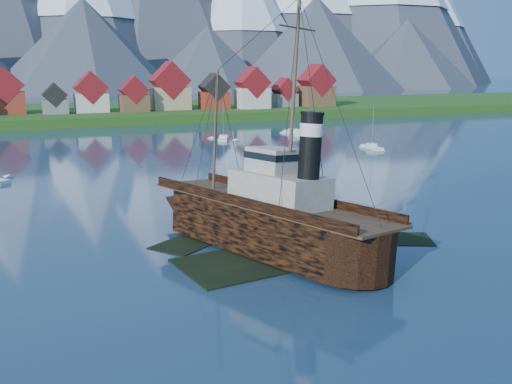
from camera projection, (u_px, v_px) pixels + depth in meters
name	position (u px, v px, depth m)	size (l,w,h in m)	color
ground	(288.00, 249.00, 59.56)	(1400.00, 1400.00, 0.00)	navy
shoal	(294.00, 245.00, 62.23)	(31.71, 21.24, 1.14)	black
shore_bank	(93.00, 117.00, 213.08)	(600.00, 80.00, 3.20)	#164714
seawall	(107.00, 127.00, 178.76)	(600.00, 2.50, 2.00)	#3F3D38
tugboat_wreck	(259.00, 215.00, 60.43)	(7.75, 33.41, 26.47)	black
sailboat_d	(372.00, 148.00, 131.04)	(2.71, 7.94, 10.63)	white
sailboat_e	(294.00, 134.00, 158.14)	(4.54, 11.19, 12.63)	white
sailboat_f	(224.00, 139.00, 147.29)	(5.61, 9.17, 10.02)	white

